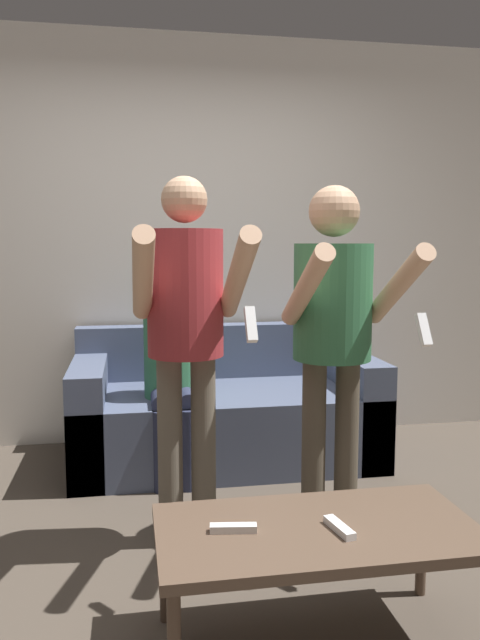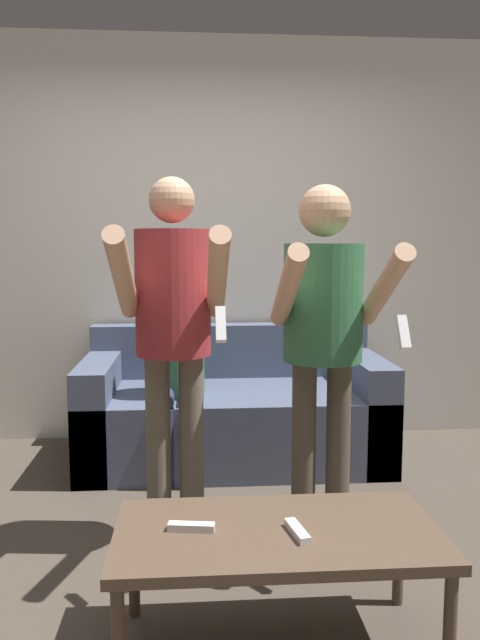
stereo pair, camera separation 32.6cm
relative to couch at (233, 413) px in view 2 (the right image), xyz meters
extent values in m
plane|color=#4C4238|center=(-0.24, -1.36, -0.28)|extent=(14.00, 14.00, 0.00)
cube|color=silver|center=(-0.24, 0.49, 1.07)|extent=(6.40, 0.06, 2.70)
cube|color=#4C5670|center=(0.00, -0.04, -0.06)|extent=(1.84, 0.92, 0.45)
cube|color=#4C5670|center=(0.00, 0.34, 0.34)|extent=(1.84, 0.16, 0.35)
cube|color=#4C5670|center=(-0.82, -0.04, 0.04)|extent=(0.20, 0.92, 0.64)
cube|color=#4C5670|center=(0.82, -0.04, 0.04)|extent=(0.20, 0.92, 0.64)
cylinder|color=#6B6051|center=(-0.41, -1.08, 0.14)|extent=(0.11, 0.11, 0.85)
cylinder|color=#6B6051|center=(-0.26, -1.08, 0.14)|extent=(0.11, 0.11, 0.85)
cylinder|color=#9E2D33|center=(-0.33, -1.08, 0.84)|extent=(0.33, 0.33, 0.55)
sphere|color=tan|center=(-0.33, -1.08, 1.24)|extent=(0.20, 0.20, 0.20)
cylinder|color=tan|center=(-0.52, -1.34, 0.93)|extent=(0.08, 0.57, 0.38)
cylinder|color=tan|center=(-0.15, -1.34, 0.93)|extent=(0.08, 0.57, 0.38)
cube|color=white|center=(-0.15, -1.61, 0.77)|extent=(0.04, 0.09, 0.13)
cylinder|color=brown|center=(0.25, -1.08, 0.13)|extent=(0.11, 0.11, 0.81)
cylinder|color=brown|center=(0.41, -1.08, 0.13)|extent=(0.11, 0.11, 0.81)
cylinder|color=#337047|center=(0.33, -1.08, 0.79)|extent=(0.35, 0.35, 0.52)
sphere|color=tan|center=(0.33, -1.08, 1.20)|extent=(0.23, 0.23, 0.23)
cylinder|color=tan|center=(0.14, -1.32, 0.88)|extent=(0.08, 0.54, 0.36)
cylinder|color=tan|center=(0.53, -1.32, 0.88)|extent=(0.08, 0.54, 0.36)
cube|color=white|center=(0.53, -1.57, 0.73)|extent=(0.04, 0.09, 0.13)
cylinder|color=#282D47|center=(-0.41, -0.48, -0.06)|extent=(0.11, 0.11, 0.45)
cylinder|color=#282D47|center=(-0.27, -0.48, -0.06)|extent=(0.11, 0.11, 0.45)
cylinder|color=#282D47|center=(-0.41, -0.32, 0.19)|extent=(0.11, 0.32, 0.11)
cylinder|color=#282D47|center=(-0.27, -0.32, 0.19)|extent=(0.11, 0.32, 0.11)
cylinder|color=#337047|center=(-0.34, -0.16, 0.41)|extent=(0.31, 0.31, 0.50)
sphere|color=#A87A5B|center=(-0.34, -0.16, 0.78)|extent=(0.20, 0.20, 0.20)
cube|color=brown|center=(0.02, -1.89, 0.12)|extent=(1.05, 0.54, 0.04)
cylinder|color=brown|center=(0.51, -2.12, -0.09)|extent=(0.04, 0.04, 0.38)
cylinder|color=brown|center=(-0.46, -1.66, -0.09)|extent=(0.04, 0.04, 0.38)
cylinder|color=brown|center=(0.51, -1.66, -0.09)|extent=(0.04, 0.04, 0.38)
cube|color=white|center=(0.08, -1.94, 0.15)|extent=(0.06, 0.15, 0.02)
cube|color=white|center=(-0.26, -1.88, 0.15)|extent=(0.15, 0.06, 0.02)
camera|label=1|loc=(-0.56, -3.75, 1.05)|focal=35.00mm
camera|label=2|loc=(-0.24, -3.79, 1.05)|focal=35.00mm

